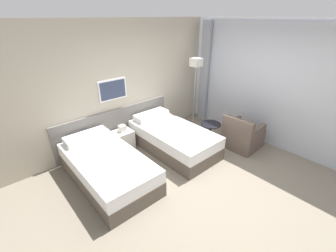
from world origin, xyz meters
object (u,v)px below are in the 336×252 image
bed_near_door (107,167)px  armchair (242,136)px  floor_lamp (196,70)px  bed_near_window (173,138)px  nightstand (123,139)px  side_table (210,130)px

bed_near_door → armchair: (2.85, -0.98, 0.00)m
floor_lamp → bed_near_door: bearing=-169.7°
bed_near_window → armchair: armchair is taller
nightstand → bed_near_door: bearing=-136.3°
bed_near_door → nightstand: bed_near_door is taller
floor_lamp → side_table: 1.53m
side_table → bed_near_door: bearing=170.6°
nightstand → floor_lamp: bearing=-7.1°
bed_near_door → bed_near_window: bearing=0.0°
bed_near_door → floor_lamp: 3.14m
bed_near_door → armchair: armchair is taller
floor_lamp → side_table: size_ratio=3.52×
side_table → floor_lamp: bearing=65.5°
bed_near_window → side_table: bearing=-26.3°
bed_near_door → armchair: bearing=-19.1°
bed_near_window → floor_lamp: (1.23, 0.51, 1.25)m
bed_near_door → nightstand: 1.11m
bed_near_window → side_table: 0.91m
bed_near_window → armchair: size_ratio=2.53×
nightstand → floor_lamp: (2.04, -0.25, 1.29)m
bed_near_door → armchair: 3.01m
side_table → bed_near_window: bearing=153.7°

